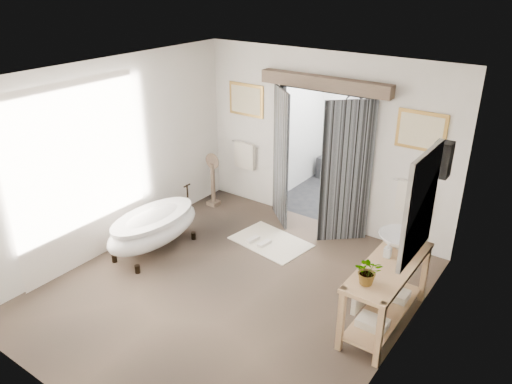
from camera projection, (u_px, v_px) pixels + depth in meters
ground_plane at (231, 289)px, 6.87m from camera, size 5.00×5.00×0.00m
room_shell at (220, 165)px, 6.03m from camera, size 4.52×5.02×2.91m
shower_room at (360, 148)px, 9.45m from camera, size 2.22×2.01×2.51m
back_wall_dressing at (318, 138)px, 7.94m from camera, size 3.82×0.68×2.52m
clawfoot_tub at (154, 227)px, 7.65m from camera, size 0.76×1.71×0.83m
vanity at (384, 289)px, 6.02m from camera, size 0.57×1.60×0.85m
pedestal_mirror at (213, 183)px, 9.12m from camera, size 0.30×0.19×1.01m
rug at (271, 242)px, 8.03m from camera, size 1.30×0.97×0.01m
slippers at (258, 241)px, 7.98m from camera, size 0.35×0.26×0.05m
basin at (400, 241)px, 6.19m from camera, size 0.65×0.65×0.19m
plant at (368, 271)px, 5.46m from camera, size 0.38×0.36×0.33m
soap_bottle_a at (388, 250)px, 5.99m from camera, size 0.09×0.09×0.19m
soap_bottle_b at (409, 238)px, 6.29m from camera, size 0.16×0.16×0.16m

